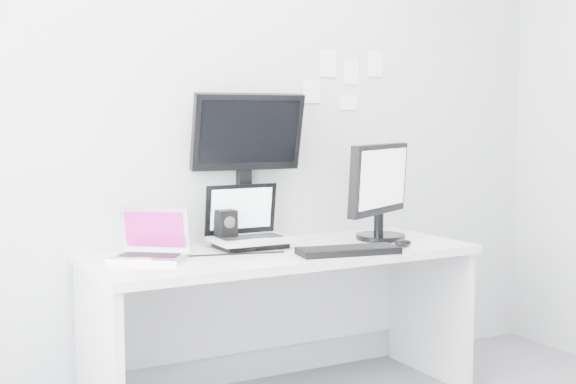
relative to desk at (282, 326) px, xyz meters
name	(u,v)px	position (x,y,z in m)	size (l,w,h in m)	color
back_wall	(249,116)	(0.00, 0.35, 0.99)	(3.60, 3.60, 0.00)	silver
desk	(282,326)	(0.00, 0.00, 0.00)	(1.80, 0.70, 0.73)	white
macbook	(148,234)	(-0.63, 0.04, 0.48)	(0.31, 0.23, 0.23)	silver
speaker	(226,229)	(-0.20, 0.18, 0.45)	(0.09, 0.09, 0.18)	black
dell_laptop	(252,216)	(-0.11, 0.10, 0.52)	(0.37, 0.28, 0.30)	silver
rear_monitor	(246,166)	(-0.05, 0.28, 0.74)	(0.55, 0.20, 0.75)	black
samsung_monitor	(381,190)	(0.58, 0.04, 0.61)	(0.54, 0.25, 0.50)	black
keyboard	(348,251)	(0.21, -0.24, 0.38)	(0.46, 0.16, 0.03)	black
mouse	(403,243)	(0.54, -0.21, 0.38)	(0.11, 0.07, 0.03)	black
wall_note_0	(327,64)	(0.45, 0.34, 1.26)	(0.10, 0.00, 0.14)	white
wall_note_1	(352,72)	(0.60, 0.34, 1.22)	(0.09, 0.00, 0.13)	white
wall_note_2	(375,63)	(0.75, 0.34, 1.26)	(0.10, 0.00, 0.14)	white
wall_note_3	(348,102)	(0.58, 0.34, 1.05)	(0.11, 0.00, 0.08)	white
wall_note_4	(312,91)	(0.36, 0.34, 1.11)	(0.10, 0.00, 0.12)	white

